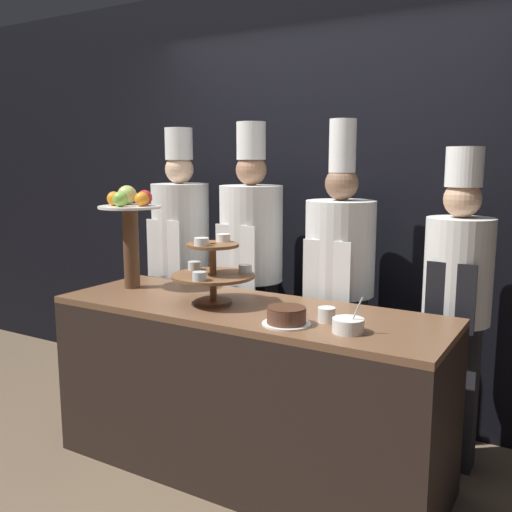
# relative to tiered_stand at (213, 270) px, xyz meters

# --- Properties ---
(ground_plane) EXTENTS (14.00, 14.00, 0.00)m
(ground_plane) POSITION_rel_tiered_stand_xyz_m (0.19, -0.32, -1.08)
(ground_plane) COLOR brown
(wall_back) EXTENTS (10.00, 0.06, 2.80)m
(wall_back) POSITION_rel_tiered_stand_xyz_m (0.19, 1.02, 0.32)
(wall_back) COLOR black
(wall_back) RESTS_ON ground_plane
(buffet_counter) EXTENTS (2.07, 0.69, 0.90)m
(buffet_counter) POSITION_rel_tiered_stand_xyz_m (0.19, 0.02, -0.63)
(buffet_counter) COLOR black
(buffet_counter) RESTS_ON ground_plane
(tiered_stand) EXTENTS (0.43, 0.43, 0.36)m
(tiered_stand) POSITION_rel_tiered_stand_xyz_m (0.00, 0.00, 0.00)
(tiered_stand) COLOR brown
(tiered_stand) RESTS_ON buffet_counter
(fruit_pedestal) EXTENTS (0.36, 0.36, 0.60)m
(fruit_pedestal) POSITION_rel_tiered_stand_xyz_m (-0.63, 0.07, 0.22)
(fruit_pedestal) COLOR brown
(fruit_pedestal) RESTS_ON buffet_counter
(cake_round) EXTENTS (0.23, 0.23, 0.08)m
(cake_round) POSITION_rel_tiered_stand_xyz_m (0.51, -0.16, -0.14)
(cake_round) COLOR white
(cake_round) RESTS_ON buffet_counter
(cup_white) EXTENTS (0.08, 0.08, 0.07)m
(cup_white) POSITION_rel_tiered_stand_xyz_m (0.65, -0.02, -0.15)
(cup_white) COLOR white
(cup_white) RESTS_ON buffet_counter
(serving_bowl_near) EXTENTS (0.14, 0.14, 0.17)m
(serving_bowl_near) POSITION_rel_tiered_stand_xyz_m (0.80, -0.13, -0.15)
(serving_bowl_near) COLOR white
(serving_bowl_near) RESTS_ON buffet_counter
(chef_left) EXTENTS (0.38, 0.38, 1.86)m
(chef_left) POSITION_rel_tiered_stand_xyz_m (-0.71, 0.63, -0.06)
(chef_left) COLOR black
(chef_left) RESTS_ON ground_plane
(chef_center_left) EXTENTS (0.39, 0.39, 1.88)m
(chef_center_left) POSITION_rel_tiered_stand_xyz_m (-0.15, 0.63, -0.06)
(chef_center_left) COLOR black
(chef_center_left) RESTS_ON ground_plane
(chef_center_right) EXTENTS (0.40, 0.40, 1.87)m
(chef_center_right) POSITION_rel_tiered_stand_xyz_m (0.45, 0.63, -0.10)
(chef_center_right) COLOR #28282D
(chef_center_right) RESTS_ON ground_plane
(chef_right) EXTENTS (0.35, 0.35, 1.71)m
(chef_right) POSITION_rel_tiered_stand_xyz_m (1.10, 0.63, -0.13)
(chef_right) COLOR #28282D
(chef_right) RESTS_ON ground_plane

